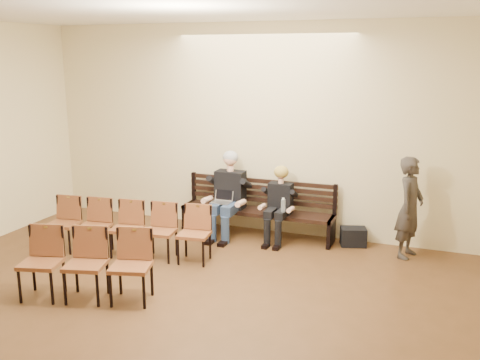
# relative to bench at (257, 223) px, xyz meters

# --- Properties ---
(room_walls) EXTENTS (8.02, 10.01, 3.51)m
(room_walls) POSITION_rel_bench_xyz_m (-0.01, -3.86, 2.31)
(room_walls) COLOR beige
(room_walls) RESTS_ON ground
(bench) EXTENTS (2.60, 0.90, 0.45)m
(bench) POSITION_rel_bench_xyz_m (0.00, 0.00, 0.00)
(bench) COLOR black
(bench) RESTS_ON ground
(seated_man) EXTENTS (0.60, 0.83, 1.44)m
(seated_man) POSITION_rel_bench_xyz_m (-0.47, -0.12, 0.49)
(seated_man) COLOR black
(seated_man) RESTS_ON ground
(seated_woman) EXTENTS (0.47, 0.66, 1.10)m
(seated_woman) POSITION_rel_bench_xyz_m (0.41, -0.12, 0.33)
(seated_woman) COLOR black
(seated_woman) RESTS_ON ground
(laptop) EXTENTS (0.35, 0.29, 0.23)m
(laptop) POSITION_rel_bench_xyz_m (-0.52, -0.31, 0.34)
(laptop) COLOR #B5B5BA
(laptop) RESTS_ON bench
(water_bottle) EXTENTS (0.08, 0.08, 0.23)m
(water_bottle) POSITION_rel_bench_xyz_m (0.55, -0.34, 0.34)
(water_bottle) COLOR silver
(water_bottle) RESTS_ON bench
(bag) EXTENTS (0.46, 0.38, 0.29)m
(bag) POSITION_rel_bench_xyz_m (1.60, 0.10, -0.08)
(bag) COLOR black
(bag) RESTS_ON ground
(passerby) EXTENTS (0.58, 0.73, 1.76)m
(passerby) POSITION_rel_bench_xyz_m (2.43, -0.08, 0.65)
(passerby) COLOR #332D2A
(passerby) RESTS_ON ground
(chair_row_front) EXTENTS (2.60, 0.78, 0.84)m
(chair_row_front) POSITION_rel_bench_xyz_m (-1.53, -1.56, 0.19)
(chair_row_front) COLOR brown
(chair_row_front) RESTS_ON ground
(chair_row_back) EXTENTS (1.69, 0.90, 0.90)m
(chair_row_back) POSITION_rel_bench_xyz_m (-1.18, -3.03, 0.22)
(chair_row_back) COLOR brown
(chair_row_back) RESTS_ON ground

